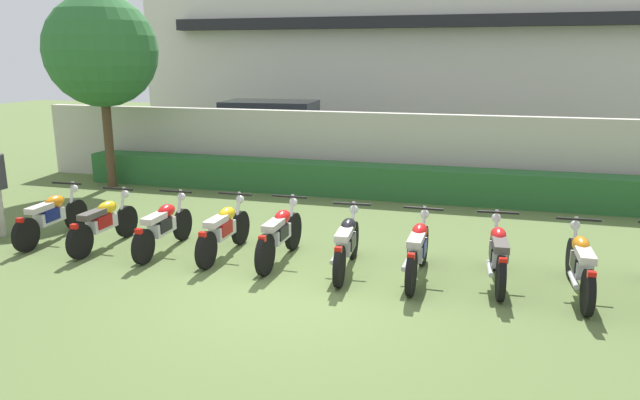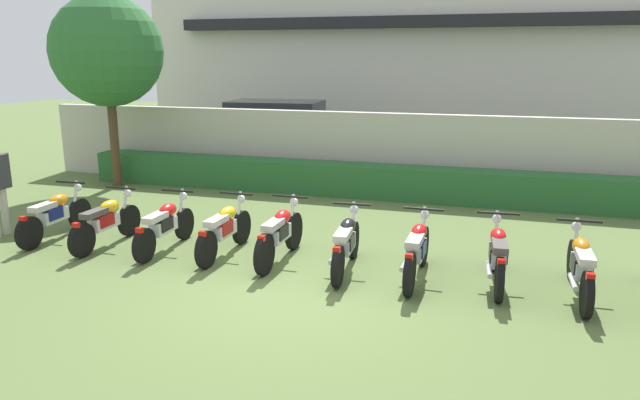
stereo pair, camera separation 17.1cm
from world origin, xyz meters
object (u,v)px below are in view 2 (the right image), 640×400
(motorcycle_in_row_0, at_px, (55,215))
(motorcycle_in_row_1, at_px, (106,221))
(motorcycle_in_row_2, at_px, (164,225))
(tree_near_inspector, at_px, (107,51))
(motorcycle_in_row_6, at_px, (417,250))
(motorcycle_in_row_5, at_px, (346,243))
(motorcycle_in_row_8, at_px, (580,266))
(motorcycle_in_row_3, at_px, (224,229))
(motorcycle_in_row_4, at_px, (280,234))
(motorcycle_in_row_7, at_px, (497,255))
(parked_car, at_px, (281,133))

(motorcycle_in_row_0, relative_size, motorcycle_in_row_1, 1.04)
(motorcycle_in_row_0, distance_m, motorcycle_in_row_2, 2.22)
(tree_near_inspector, xyz_separation_m, motorcycle_in_row_6, (8.09, -4.24, -2.84))
(motorcycle_in_row_5, relative_size, motorcycle_in_row_8, 0.96)
(motorcycle_in_row_1, distance_m, motorcycle_in_row_5, 4.25)
(motorcycle_in_row_2, xyz_separation_m, motorcycle_in_row_3, (1.07, 0.06, 0.01))
(motorcycle_in_row_4, xyz_separation_m, motorcycle_in_row_7, (3.31, -0.05, -0.01))
(motorcycle_in_row_1, xyz_separation_m, motorcycle_in_row_4, (3.13, 0.13, 0.02))
(motorcycle_in_row_6, bearing_deg, motorcycle_in_row_8, -89.19)
(tree_near_inspector, bearing_deg, motorcycle_in_row_6, -27.68)
(motorcycle_in_row_0, relative_size, motorcycle_in_row_6, 1.00)
(motorcycle_in_row_2, bearing_deg, motorcycle_in_row_7, -91.00)
(motorcycle_in_row_0, bearing_deg, motorcycle_in_row_3, -90.84)
(motorcycle_in_row_3, bearing_deg, motorcycle_in_row_6, -92.36)
(motorcycle_in_row_8, bearing_deg, motorcycle_in_row_2, 87.93)
(parked_car, bearing_deg, motorcycle_in_row_2, -86.34)
(motorcycle_in_row_0, distance_m, motorcycle_in_row_5, 5.38)
(motorcycle_in_row_4, bearing_deg, motorcycle_in_row_7, -89.98)
(tree_near_inspector, xyz_separation_m, motorcycle_in_row_4, (5.90, -4.08, -2.84))
(motorcycle_in_row_3, relative_size, motorcycle_in_row_8, 0.96)
(motorcycle_in_row_5, xyz_separation_m, motorcycle_in_row_6, (1.07, -0.03, 0.01))
(tree_near_inspector, relative_size, motorcycle_in_row_8, 2.39)
(parked_car, height_order, motorcycle_in_row_6, parked_car)
(motorcycle_in_row_0, bearing_deg, motorcycle_in_row_1, -96.64)
(motorcycle_in_row_8, bearing_deg, motorcycle_in_row_7, 82.43)
(motorcycle_in_row_2, height_order, motorcycle_in_row_5, motorcycle_in_row_5)
(motorcycle_in_row_3, bearing_deg, motorcycle_in_row_2, 94.18)
(motorcycle_in_row_1, bearing_deg, motorcycle_in_row_5, -88.78)
(tree_near_inspector, xyz_separation_m, motorcycle_in_row_2, (3.86, -4.13, -2.86))
(motorcycle_in_row_7, relative_size, motorcycle_in_row_8, 0.94)
(parked_car, bearing_deg, motorcycle_in_row_7, -55.91)
(motorcycle_in_row_2, distance_m, motorcycle_in_row_5, 3.16)
(parked_car, height_order, motorcycle_in_row_0, parked_car)
(motorcycle_in_row_0, height_order, motorcycle_in_row_4, motorcycle_in_row_4)
(motorcycle_in_row_2, distance_m, motorcycle_in_row_6, 4.23)
(motorcycle_in_row_3, distance_m, motorcycle_in_row_5, 2.09)
(motorcycle_in_row_8, bearing_deg, motorcycle_in_row_3, 87.04)
(motorcycle_in_row_0, distance_m, motorcycle_in_row_8, 8.64)
(motorcycle_in_row_4, bearing_deg, motorcycle_in_row_5, -96.12)
(motorcycle_in_row_7, bearing_deg, motorcycle_in_row_8, -100.29)
(parked_car, height_order, motorcycle_in_row_7, parked_car)
(motorcycle_in_row_4, relative_size, motorcycle_in_row_6, 1.00)
(motorcycle_in_row_7, distance_m, motorcycle_in_row_8, 1.08)
(tree_near_inspector, xyz_separation_m, motorcycle_in_row_3, (4.93, -4.07, -2.85))
(motorcycle_in_row_1, height_order, motorcycle_in_row_3, motorcycle_in_row_3)
(motorcycle_in_row_3, bearing_deg, motorcycle_in_row_8, -91.17)
(tree_near_inspector, distance_m, motorcycle_in_row_7, 10.49)
(motorcycle_in_row_5, bearing_deg, motorcycle_in_row_1, 86.30)
(parked_car, height_order, motorcycle_in_row_5, parked_car)
(motorcycle_in_row_3, distance_m, motorcycle_in_row_8, 5.35)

